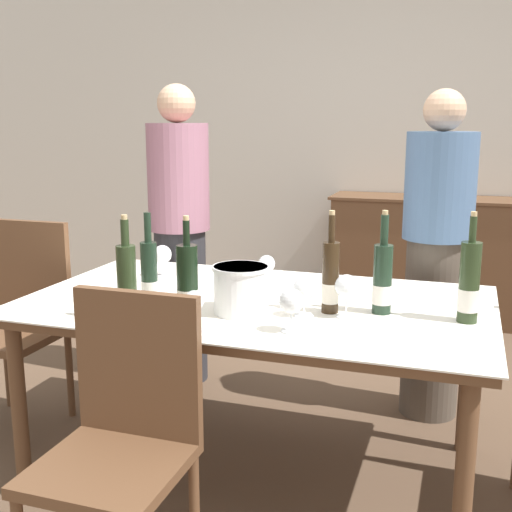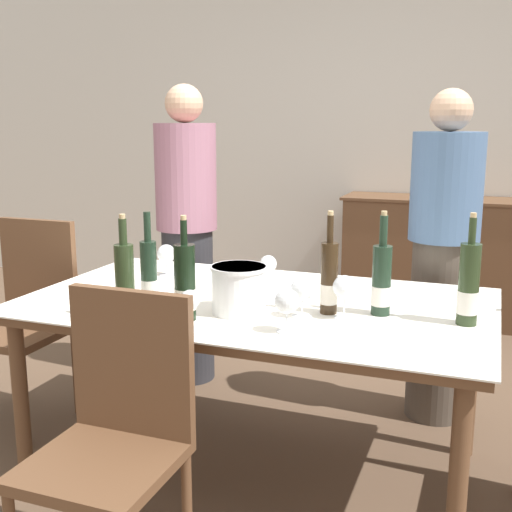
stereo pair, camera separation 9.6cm
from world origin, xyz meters
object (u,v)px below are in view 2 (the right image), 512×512
object	(u,v)px
wine_bottle_1	(125,284)
wine_bottle_4	(149,275)
wine_bottle_0	(381,281)
wine_glass_0	(166,255)
ice_bucket	(238,288)
wine_bottle_2	(469,287)
wine_glass_4	(190,302)
person_guest_left	(442,260)
chair_left_end	(28,308)
person_host	(187,237)
wine_bottle_5	(185,285)
wine_bottle_3	(329,279)
wine_glass_5	(268,265)
wine_glass_2	(287,302)
chair_near_front	(116,425)
dining_table	(256,315)
wine_glass_1	(302,290)
wine_glass_3	(344,288)
sideboard_cabinet	(456,261)

from	to	relation	value
wine_bottle_1	wine_bottle_4	world-z (taller)	wine_bottle_1
wine_bottle_0	wine_glass_0	world-z (taller)	wine_bottle_0
ice_bucket	wine_bottle_2	size ratio (longest dim) A/B	0.54
wine_glass_4	person_guest_left	xyz separation A→B (m)	(0.73, 1.22, -0.05)
chair_left_end	person_host	xyz separation A→B (m)	(0.51, 0.71, 0.27)
wine_bottle_5	wine_bottle_3	bearing A→B (deg)	29.21
wine_bottle_3	wine_glass_5	xyz separation A→B (m)	(-0.33, 0.25, -0.03)
wine_bottle_2	wine_glass_4	bearing A→B (deg)	-155.52
wine_glass_2	chair_near_front	bearing A→B (deg)	-133.76
wine_glass_2	chair_left_end	distance (m)	1.54
dining_table	wine_glass_4	size ratio (longest dim) A/B	12.91
wine_bottle_4	ice_bucket	bearing A→B (deg)	8.50
wine_glass_0	wine_glass_2	distance (m)	0.97
wine_glass_1	wine_glass_4	bearing A→B (deg)	-138.25
wine_bottle_2	chair_near_front	xyz separation A→B (m)	(-0.97, -0.73, -0.35)
wine_bottle_4	wine_bottle_0	bearing A→B (deg)	14.22
wine_bottle_2	wine_glass_5	distance (m)	0.84
ice_bucket	wine_bottle_3	world-z (taller)	wine_bottle_3
wine_glass_0	chair_near_front	distance (m)	1.12
wine_bottle_1	wine_glass_3	bearing A→B (deg)	22.23
sideboard_cabinet	person_host	size ratio (longest dim) A/B	1.00
ice_bucket	wine_bottle_5	distance (m)	0.21
wine_glass_1	wine_bottle_0	bearing A→B (deg)	27.03
wine_bottle_2	wine_glass_5	size ratio (longest dim) A/B	2.69
wine_bottle_3	chair_left_end	size ratio (longest dim) A/B	0.39
dining_table	wine_bottle_1	bearing A→B (deg)	-129.75
wine_glass_5	chair_left_end	distance (m)	1.24
ice_bucket	wine_bottle_1	size ratio (longest dim) A/B	0.55
dining_table	sideboard_cabinet	bearing A→B (deg)	75.50
wine_glass_3	person_guest_left	distance (m)	0.94
wine_glass_1	wine_glass_4	distance (m)	0.42
sideboard_cabinet	chair_left_end	xyz separation A→B (m)	(-1.84, -2.34, 0.10)
wine_bottle_0	ice_bucket	bearing A→B (deg)	-161.99
wine_glass_4	wine_bottle_5	bearing A→B (deg)	124.26
wine_bottle_0	wine_bottle_2	size ratio (longest dim) A/B	0.97
wine_bottle_1	wine_bottle_4	size ratio (longest dim) A/B	1.04
dining_table	wine_bottle_2	distance (m)	0.82
wine_bottle_4	wine_glass_4	bearing A→B (deg)	-36.19
wine_glass_0	wine_glass_1	xyz separation A→B (m)	(0.77, -0.40, 0.00)
wine_bottle_0	wine_bottle_3	world-z (taller)	wine_bottle_0
wine_glass_2	chair_left_end	bearing A→B (deg)	163.59
dining_table	chair_left_end	size ratio (longest dim) A/B	1.89
wine_glass_3	chair_near_front	world-z (taller)	chair_near_front
wine_bottle_0	wine_glass_1	xyz separation A→B (m)	(-0.26, -0.13, -0.03)
ice_bucket	wine_glass_5	xyz separation A→B (m)	(-0.01, 0.36, 0.01)
ice_bucket	wine_bottle_0	size ratio (longest dim) A/B	0.55
dining_table	person_guest_left	size ratio (longest dim) A/B	1.16
wine_glass_3	wine_glass_4	bearing A→B (deg)	-145.64
wine_bottle_4	wine_glass_4	distance (m)	0.34
wine_glass_4	wine_bottle_4	bearing A→B (deg)	143.81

